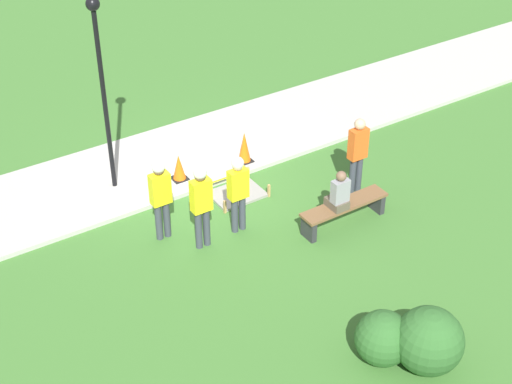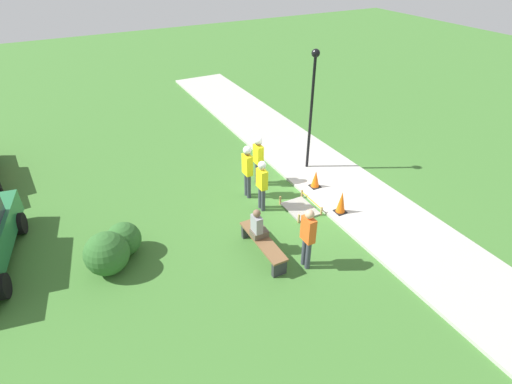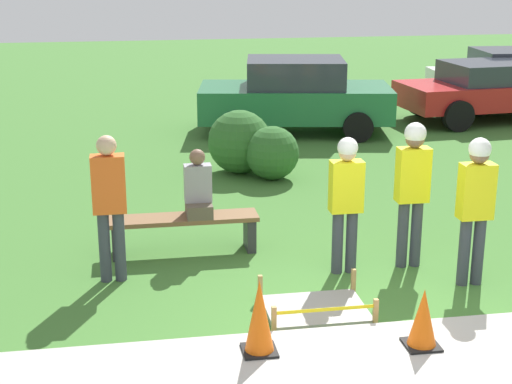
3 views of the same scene
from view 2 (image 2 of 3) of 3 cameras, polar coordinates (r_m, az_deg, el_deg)
name	(u,v)px [view 2 (image 2 of 3)]	position (r m, az deg, el deg)	size (l,w,h in m)	color
ground_plane	(306,197)	(13.60, 7.15, -0.76)	(60.00, 60.00, 0.00)	#3D702D
sidewalk	(340,186)	(14.34, 11.95, 0.91)	(28.00, 2.88, 0.10)	#ADAAA3
wet_concrete_patch	(300,209)	(12.97, 6.34, -2.37)	(1.17, 0.90, 0.31)	gray
traffic_cone_near_patch	(341,202)	(12.70, 12.11, -1.42)	(0.34, 0.34, 0.76)	black
traffic_cone_far_patch	(315,179)	(13.87, 8.49, 1.84)	(0.34, 0.34, 0.61)	black
park_bench	(263,244)	(11.01, 0.98, -7.42)	(1.98, 0.44, 0.51)	#2D2D33
person_seated_on_bench	(258,226)	(10.82, 0.25, -4.88)	(0.36, 0.44, 0.89)	brown
worker_supervisor	(247,167)	(12.97, -1.24, 3.62)	(0.40, 0.27, 1.88)	#383D47
worker_assistant	(258,157)	(13.68, 0.32, 5.09)	(0.40, 0.26, 1.82)	#383D47
worker_trainee	(262,181)	(12.38, 0.85, 1.51)	(0.40, 0.25, 1.74)	#383D47
bystander_in_orange_shirt	(308,235)	(10.31, 7.41, -6.15)	(0.40, 0.24, 1.83)	#383D47
lamppost_near	(312,95)	(14.09, 8.06, 13.56)	(0.28, 0.28, 4.31)	black
shrub_rounded_near	(107,253)	(11.09, -20.55, -8.21)	(1.16, 1.16, 1.16)	#2D6028
shrub_rounded_mid	(124,239)	(11.57, -18.38, -6.41)	(0.95, 0.95, 0.95)	#2D6028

